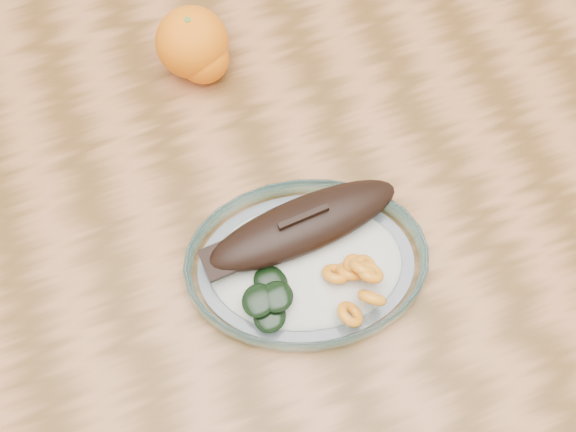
% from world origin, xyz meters
% --- Properties ---
extents(ground, '(3.00, 3.00, 0.00)m').
position_xyz_m(ground, '(0.00, 0.00, 0.00)').
color(ground, slate).
rests_on(ground, ground).
extents(dining_table, '(1.20, 0.80, 0.75)m').
position_xyz_m(dining_table, '(0.00, 0.00, 0.65)').
color(dining_table, '#5A3815').
rests_on(dining_table, ground).
extents(plated_meal, '(0.60, 0.60, 0.08)m').
position_xyz_m(plated_meal, '(0.00, -0.12, 0.77)').
color(plated_meal, white).
rests_on(plated_meal, dining_table).
extents(orange_left, '(0.09, 0.09, 0.09)m').
position_xyz_m(orange_left, '(-0.03, 0.19, 0.80)').
color(orange_left, '#F55105').
rests_on(orange_left, dining_table).
extents(orange_right, '(0.07, 0.07, 0.07)m').
position_xyz_m(orange_right, '(-0.03, 0.17, 0.78)').
color(orange_right, '#F55105').
rests_on(orange_right, dining_table).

